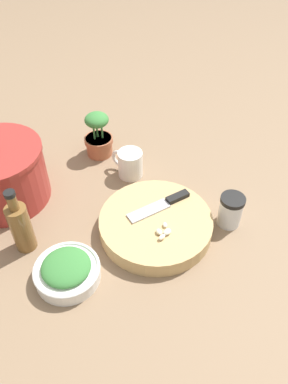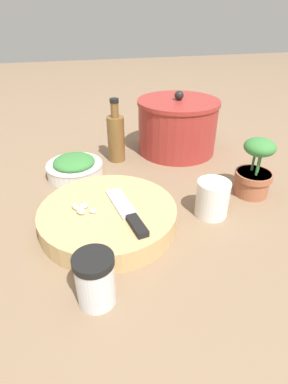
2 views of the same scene
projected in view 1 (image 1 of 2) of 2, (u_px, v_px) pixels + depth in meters
The scene contains 10 objects.
ground_plane at pixel (138, 204), 1.07m from camera, with size 5.00×5.00×0.00m, color #7F664C.
cutting_board at pixel (156, 224), 0.98m from camera, with size 0.30×0.30×0.05m.
chef_knife at pixel (163, 204), 1.00m from camera, with size 0.18×0.05×0.01m.
garlic_cloves at pixel (164, 232), 0.92m from camera, with size 0.04×0.05×0.01m.
herb_bowl at pixel (67, 271), 0.87m from camera, with size 0.16×0.16×0.06m.
spice_jar at pixel (231, 210), 0.98m from camera, with size 0.06×0.06×0.09m.
coffee_mug at pixel (130, 164), 1.13m from camera, with size 0.08×0.10×0.08m.
oil_bottle at pixel (21, 226), 0.91m from camera, with size 0.05×0.05×0.19m.
stock_pot at pixel (0, 174), 1.03m from camera, with size 0.26×0.26×0.20m.
potted_herb at pixel (98, 137), 1.19m from camera, with size 0.09×0.09×0.15m.
Camera 1 is at (-0.27, -0.69, 0.76)m, focal length 35.00 mm.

